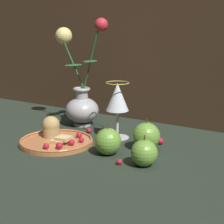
{
  "coord_description": "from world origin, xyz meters",
  "views": [
    {
      "loc": [
        0.65,
        -0.88,
        0.35
      ],
      "look_at": [
        0.09,
        -0.0,
        0.1
      ],
      "focal_mm": 60.0,
      "sensor_mm": 36.0,
      "label": 1
    }
  ],
  "objects": [
    {
      "name": "berry_near_plate",
      "position": [
        -0.04,
        0.06,
        0.01
      ],
      "size": [
        0.02,
        0.02,
        0.02
      ],
      "primitive_type": "sphere",
      "color": "#AD192D",
      "rests_on": "ground_plane"
    },
    {
      "name": "apple_near_glass",
      "position": [
        0.24,
        -0.1,
        0.03
      ],
      "size": [
        0.07,
        0.07,
        0.08
      ],
      "color": "#669938",
      "rests_on": "ground_plane"
    },
    {
      "name": "vase",
      "position": [
        -0.12,
        0.13,
        0.11
      ],
      "size": [
        0.21,
        0.11,
        0.36
      ],
      "color": "#A3A3A8",
      "rests_on": "ground_plane"
    },
    {
      "name": "berry_front_center",
      "position": [
        0.2,
        0.08,
        0.01
      ],
      "size": [
        0.02,
        0.02,
        0.02
      ],
      "primitive_type": "sphere",
      "color": "#AD192D",
      "rests_on": "ground_plane"
    },
    {
      "name": "apple_beside_vase",
      "position": [
        0.19,
        0.02,
        0.04
      ],
      "size": [
        0.08,
        0.08,
        0.09
      ],
      "color": "#669938",
      "rests_on": "ground_plane"
    },
    {
      "name": "apple_at_table_edge",
      "position": [
        0.12,
        -0.08,
        0.04
      ],
      "size": [
        0.07,
        0.07,
        0.09
      ],
      "color": "#669938",
      "rests_on": "ground_plane"
    },
    {
      "name": "wine_glass",
      "position": [
        0.06,
        0.07,
        0.12
      ],
      "size": [
        0.07,
        0.07,
        0.17
      ],
      "color": "silver",
      "rests_on": "ground_plane"
    },
    {
      "name": "berry_by_glass_stem",
      "position": [
        0.19,
        -0.12,
        0.01
      ],
      "size": [
        0.01,
        0.01,
        0.01
      ],
      "primitive_type": "sphere",
      "color": "#AD192D",
      "rests_on": "ground_plane"
    },
    {
      "name": "ground_plane",
      "position": [
        0.0,
        0.0,
        0.0
      ],
      "size": [
        2.4,
        2.4,
        0.0
      ],
      "primitive_type": "plane",
      "color": "#232D23",
      "rests_on": "ground"
    },
    {
      "name": "plate_with_pastries",
      "position": [
        -0.06,
        -0.08,
        0.02
      ],
      "size": [
        0.22,
        0.22,
        0.07
      ],
      "color": "#B77042",
      "rests_on": "ground_plane"
    }
  ]
}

